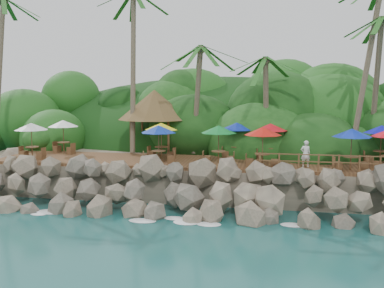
# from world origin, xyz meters

# --- Properties ---
(ground) EXTENTS (140.00, 140.00, 0.00)m
(ground) POSITION_xyz_m (0.00, 0.00, 0.00)
(ground) COLOR #19514F
(ground) RESTS_ON ground
(land_base) EXTENTS (32.00, 25.20, 2.10)m
(land_base) POSITION_xyz_m (0.00, 16.00, 1.05)
(land_base) COLOR gray
(land_base) RESTS_ON ground
(jungle_hill) EXTENTS (44.80, 28.00, 15.40)m
(jungle_hill) POSITION_xyz_m (0.00, 23.50, 0.00)
(jungle_hill) COLOR #143811
(jungle_hill) RESTS_ON ground
(seawall) EXTENTS (29.00, 4.00, 2.30)m
(seawall) POSITION_xyz_m (0.00, 2.00, 1.15)
(seawall) COLOR gray
(seawall) RESTS_ON ground
(terrace) EXTENTS (26.00, 5.00, 0.20)m
(terrace) POSITION_xyz_m (0.00, 6.00, 2.20)
(terrace) COLOR brown
(terrace) RESTS_ON land_base
(jungle_foliage) EXTENTS (44.00, 16.00, 12.00)m
(jungle_foliage) POSITION_xyz_m (0.00, 15.00, 0.00)
(jungle_foliage) COLOR #143811
(jungle_foliage) RESTS_ON ground
(foam_line) EXTENTS (25.20, 0.80, 0.06)m
(foam_line) POSITION_xyz_m (0.00, 0.30, 0.03)
(foam_line) COLOR white
(foam_line) RESTS_ON ground
(palms) EXTENTS (33.06, 6.85, 13.12)m
(palms) POSITION_xyz_m (1.18, 8.86, 12.02)
(palms) COLOR brown
(palms) RESTS_ON ground
(palapa) EXTENTS (5.50, 5.50, 4.60)m
(palapa) POSITION_xyz_m (-3.58, 9.88, 5.79)
(palapa) COLOR brown
(palapa) RESTS_ON ground
(dining_clusters) EXTENTS (24.73, 5.42, 2.41)m
(dining_clusters) POSITION_xyz_m (2.07, 5.88, 4.30)
(dining_clusters) COLOR brown
(dining_clusters) RESTS_ON terrace
(railing) EXTENTS (7.20, 0.10, 1.00)m
(railing) POSITION_xyz_m (7.75, 3.65, 2.91)
(railing) COLOR brown
(railing) RESTS_ON terrace
(waiter) EXTENTS (0.65, 0.49, 1.61)m
(waiter) POSITION_xyz_m (7.10, 4.92, 3.11)
(waiter) COLOR white
(waiter) RESTS_ON terrace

